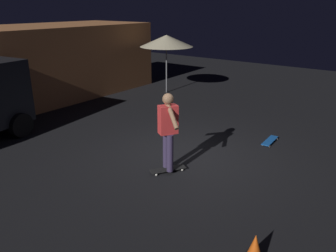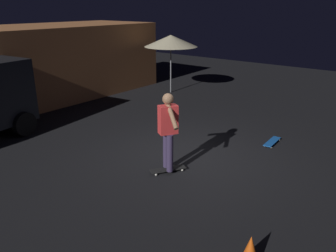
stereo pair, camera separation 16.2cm
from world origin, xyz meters
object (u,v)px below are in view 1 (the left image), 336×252
Objects in this scene: skateboard_ridden at (168,169)px; skater at (168,127)px; traffic_cone at (255,250)px; skateboard_spare at (270,141)px; patio_umbrella at (166,41)px.

skateboard_ridden is 0.46× the size of skater.
skater is at bearing 60.95° from traffic_cone.
skateboard_spare is 1.71× the size of traffic_cone.
patio_umbrella is 10.00m from traffic_cone.
skateboard_spare is at bearing 18.45° from traffic_cone.
skater is 3.63× the size of traffic_cone.
skateboard_spare is (2.90, -1.15, 0.00)m from skateboard_ridden.
patio_umbrella reaches higher than skateboard_spare.
skateboard_ridden is at bearing -142.30° from patio_umbrella.
patio_umbrella is 7.10m from skater.
patio_umbrella reaches higher than skateboard_ridden.
traffic_cone is at bearing -119.05° from skater.
patio_umbrella is at bearing 64.00° from skateboard_spare.
skateboard_ridden is at bearing 60.95° from traffic_cone.
patio_umbrella is 2.92× the size of skateboard_spare.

